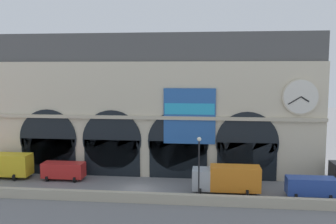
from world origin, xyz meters
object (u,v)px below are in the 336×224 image
Objects in this scene: van_midwest at (64,170)px; van_east at (311,186)px; street_lamp_quayside at (199,161)px; box_truck_mideast at (227,178)px; box_truck_west at (3,165)px.

van_midwest and van_east have the same top height.
van_east is 12.74m from street_lamp_quayside.
box_truck_mideast reaches higher than van_midwest.
van_midwest is 18.40m from street_lamp_quayside.
box_truck_west is 1.09× the size of street_lamp_quayside.
box_truck_west is at bearing 179.87° from van_midwest.
box_truck_mideast reaches higher than van_east.
box_truck_mideast is (20.14, -2.95, 0.45)m from van_midwest.
van_east is 0.75× the size of street_lamp_quayside.
box_truck_west is 26.04m from street_lamp_quayside.
van_midwest is at bearing 171.67° from box_truck_mideast.
street_lamp_quayside reaches higher than box_truck_west.
van_east is at bearing -5.15° from box_truck_west.
street_lamp_quayside is at bearing -13.59° from box_truck_west.
box_truck_west is 1.44× the size of van_east.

